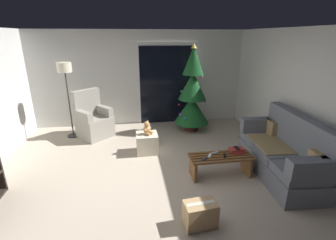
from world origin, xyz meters
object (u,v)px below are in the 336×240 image
Objects in this scene: remote_silver at (215,153)px; floor_lamp at (65,75)px; armchair at (93,120)px; teddy_bear_honey at (147,129)px; ottoman at (147,143)px; cardboard_box_taped_mid_floor at (200,214)px; couch at (283,154)px; remote_black at (225,155)px; book_stack at (237,150)px; cell_phone at (237,148)px; remote_graphite at (205,159)px; coffee_table at (221,162)px; remote_white at (210,156)px; christmas_tree at (192,94)px.

floor_lamp is (-2.86, 2.16, 1.11)m from remote_silver.
armchair is 3.96× the size of teddy_bear_honey.
ottoman is 1.00× the size of cardboard_box_taped_mid_floor.
couch is 12.76× the size of remote_black.
remote_silver reaches higher than cardboard_box_taped_mid_floor.
couch is at bearing -14.61° from book_stack.
cell_phone reaches higher than remote_silver.
remote_graphite is at bearing -41.88° from floor_lamp.
book_stack is 0.04m from cell_phone.
remote_graphite is 0.14× the size of armchair.
couch is 13.82× the size of cell_phone.
cardboard_box_taped_mid_floor is at bearing -133.32° from cell_phone.
book_stack is 0.91× the size of teddy_bear_honey.
remote_white is (-0.20, 0.01, 0.14)m from coffee_table.
remote_silver is 0.41m from book_stack.
couch is 1.11m from coffee_table.
cell_phone reaches higher than ottoman.
coffee_table is 0.37m from book_stack.
remote_graphite is 0.67m from book_stack.
remote_white is at bearing 66.79° from cardboard_box_taped_mid_floor.
book_stack is (0.65, 0.17, 0.03)m from remote_graphite.
armchair is at bearing -7.03° from floor_lamp.
book_stack is at bearing 63.05° from remote_graphite.
remote_silver is at bearing 131.44° from coffee_table.
remote_silver is 0.07× the size of christmas_tree.
teddy_bear_honey is at bearing 137.32° from coffee_table.
armchair reaches higher than teddy_bear_honey.
remote_graphite is at bearing -47.36° from armchair.
cardboard_box_taped_mid_floor is (2.26, -3.37, -1.34)m from floor_lamp.
ottoman reaches higher than coffee_table.
cell_phone is at bearing 50.08° from cardboard_box_taped_mid_floor.
remote_white is 1.00× the size of remote_graphite.
couch is 7.67× the size of book_stack.
coffee_table is at bearing 58.36° from cardboard_box_taped_mid_floor.
remote_white is 0.16m from remote_graphite.
teddy_bear_honey reaches higher than book_stack.
armchair reaches higher than remote_silver.
coffee_table is 0.97× the size of armchair.
floor_lamp is (-2.94, 2.26, 1.25)m from coffee_table.
remote_graphite is at bearing 178.72° from couch.
armchair is at bearing 25.31° from remote_silver.
coffee_table is 7.64× the size of cell_phone.
cell_phone is (-0.00, 0.01, 0.04)m from book_stack.
teddy_bear_honey is at bearing -42.68° from ottoman.
cell_phone is at bearing 63.87° from remote_graphite.
floor_lamp reaches higher than remote_silver.
couch reaches higher than cell_phone.
book_stack is 2.21m from christmas_tree.
ottoman is at bearing 137.32° from teddy_bear_honey.
armchair reaches higher than cardboard_box_taped_mid_floor.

